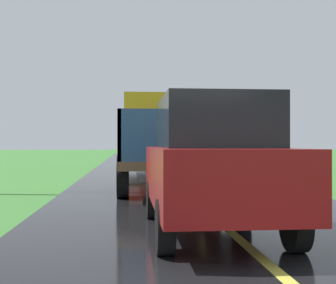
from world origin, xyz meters
TOP-DOWN VIEW (x-y plane):
  - banana_truck_near at (-0.55, 12.41)m, footprint 2.38×5.82m
  - banana_truck_far at (-0.54, 25.01)m, footprint 2.38×5.81m
  - following_car at (-0.28, 5.68)m, footprint 1.74×4.10m

SIDE VIEW (x-z plane):
  - following_car at x=-0.28m, z-range 0.11..2.03m
  - banana_truck_near at x=-0.55m, z-range 0.07..2.87m
  - banana_truck_far at x=-0.54m, z-range 0.07..2.87m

